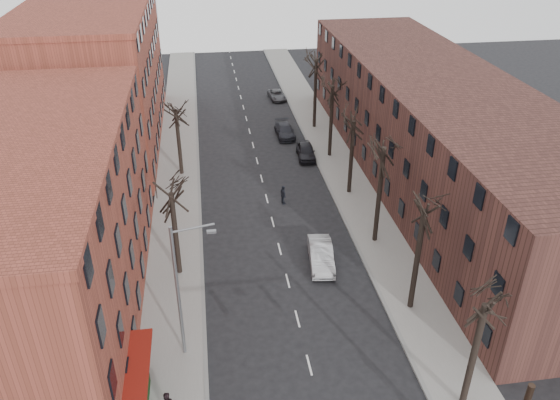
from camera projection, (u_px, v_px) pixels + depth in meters
name	position (u px, v px, depth m)	size (l,w,h in m)	color
sidewalk_left	(178.00, 169.00, 54.07)	(4.00, 90.00, 0.15)	gray
sidewalk_right	(335.00, 159.00, 56.10)	(4.00, 90.00, 0.15)	gray
building_left_near	(30.00, 236.00, 32.93)	(12.00, 26.00, 12.00)	brown
building_left_far	(96.00, 78.00, 57.37)	(12.00, 28.00, 14.00)	brown
building_right	(435.00, 129.00, 50.37)	(12.00, 50.00, 10.00)	#4B2923
tree_right_b	(410.00, 307.00, 36.31)	(5.20, 5.20, 10.80)	black
tree_right_c	(374.00, 241.00, 43.19)	(5.20, 5.20, 11.60)	black
tree_right_d	(349.00, 193.00, 50.06)	(5.20, 5.20, 10.00)	black
tree_right_e	(329.00, 156.00, 56.94)	(5.20, 5.20, 10.80)	black
tree_right_f	(314.00, 128.00, 63.82)	(5.20, 5.20, 11.60)	black
tree_left_a	(180.00, 273.00, 39.54)	(5.20, 5.20, 9.50)	black
tree_left_b	(182.00, 174.00, 53.30)	(5.20, 5.20, 9.50)	black
streetlight	(180.00, 287.00, 30.26)	(2.45, 0.22, 9.03)	slate
silver_sedan	(321.00, 255.00, 40.16)	(1.67, 4.79, 1.58)	#ABAEB3
parked_car_near	(306.00, 151.00, 56.29)	(1.74, 4.31, 1.47)	black
parked_car_mid	(285.00, 131.00, 61.24)	(1.90, 4.67, 1.35)	#212229
parked_car_far	(277.00, 95.00, 72.23)	(1.88, 4.09, 1.14)	#4E4F55
pedestrian_crossing	(283.00, 195.00, 47.89)	(1.04, 0.43, 1.78)	black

